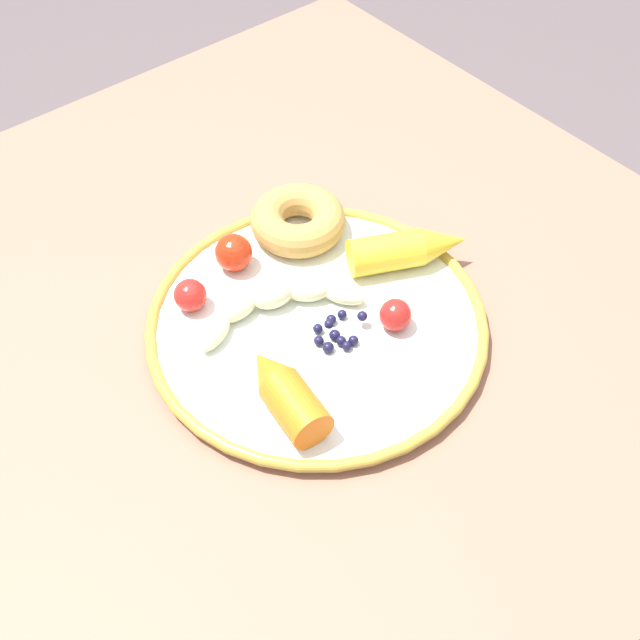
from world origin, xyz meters
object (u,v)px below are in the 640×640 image
at_px(plate, 320,322).
at_px(carrot_yellow, 409,249).
at_px(tomato_near, 234,253).
at_px(tomato_mid, 190,295).
at_px(carrot_orange, 284,392).
at_px(banana, 275,302).
at_px(dining_table, 286,353).
at_px(tomato_far, 395,315).
at_px(donut, 298,220).
at_px(blueberry_pile, 337,332).

bearing_deg(plate, carrot_yellow, -88.45).
xyz_separation_m(tomato_near, tomato_mid, (-0.02, 0.07, -0.00)).
bearing_deg(tomato_near, plate, -169.49).
xyz_separation_m(plate, carrot_orange, (-0.06, 0.09, 0.02)).
bearing_deg(tomato_near, banana, 176.50).
height_order(dining_table, tomato_near, tomato_near).
relative_size(banana, tomato_far, 5.38).
relative_size(donut, tomato_near, 2.64).
distance_m(dining_table, blueberry_pile, 0.15).
xyz_separation_m(banana, carrot_orange, (-0.10, 0.07, 0.01)).
xyz_separation_m(carrot_orange, donut, (0.18, -0.16, -0.00)).
bearing_deg(plate, tomato_near, 10.51).
bearing_deg(banana, carrot_yellow, -103.23).
bearing_deg(blueberry_pile, plate, -1.69).
distance_m(carrot_orange, donut, 0.24).
bearing_deg(carrot_orange, tomato_mid, -0.65).
height_order(dining_table, banana, banana).
distance_m(carrot_orange, carrot_yellow, 0.23).
xyz_separation_m(blueberry_pile, tomato_far, (-0.03, -0.06, 0.01)).
bearing_deg(dining_table, carrot_orange, 143.25).
bearing_deg(tomato_near, tomato_far, -156.30).
height_order(donut, tomato_far, donut).
xyz_separation_m(carrot_yellow, tomato_far, (-0.06, 0.07, -0.00)).
xyz_separation_m(dining_table, tomato_mid, (0.04, 0.09, 0.13)).
xyz_separation_m(banana, carrot_yellow, (-0.04, -0.16, 0.01)).
xyz_separation_m(plate, blueberry_pile, (-0.03, 0.00, 0.01)).
bearing_deg(carrot_orange, donut, -41.54).
bearing_deg(carrot_yellow, carrot_orange, 106.25).
height_order(tomato_mid, tomato_far, tomato_mid).
distance_m(carrot_yellow, tomato_far, 0.09).
distance_m(plate, tomato_near, 0.12).
height_order(banana, tomato_far, tomato_far).
bearing_deg(carrot_yellow, blueberry_pile, 103.91).
relative_size(blueberry_pile, tomato_mid, 1.76).
bearing_deg(blueberry_pile, donut, -24.20).
xyz_separation_m(plate, donut, (0.12, -0.07, 0.02)).
bearing_deg(tomato_mid, tomato_near, -74.17).
height_order(carrot_orange, carrot_yellow, carrot_orange).
height_order(blueberry_pile, tomato_near, tomato_near).
bearing_deg(tomato_near, carrot_orange, 158.51).
distance_m(tomato_mid, tomato_far, 0.21).
relative_size(dining_table, donut, 8.70).
relative_size(carrot_yellow, tomato_far, 4.09).
bearing_deg(tomato_mid, banana, -133.08).
distance_m(blueberry_pile, tomato_far, 0.06).
bearing_deg(banana, tomato_near, -3.50).
bearing_deg(carrot_yellow, tomato_mid, 66.21).
relative_size(blueberry_pile, tomato_near, 1.49).
bearing_deg(tomato_near, tomato_mid, 105.83).
relative_size(plate, tomato_near, 8.67).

